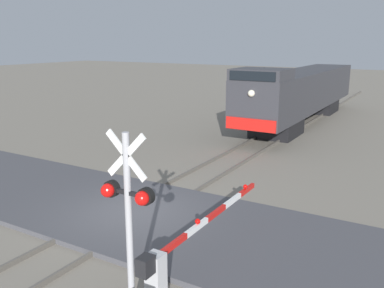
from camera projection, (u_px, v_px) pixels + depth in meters
ground_plane at (134, 215)px, 13.97m from camera, size 160.00×160.00×0.00m
rail_track_left at (117, 209)px, 14.31m from camera, size 0.08×80.00×0.15m
rail_track_right at (152, 218)px, 13.60m from camera, size 0.08×80.00×0.15m
road_surface at (134, 213)px, 13.95m from camera, size 36.00×5.49×0.16m
locomotive at (301, 92)px, 29.20m from camera, size 2.93×18.66×4.20m
crossing_signal at (128, 208)px, 8.17m from camera, size 1.18×0.33×4.02m
crossing_gate at (174, 257)px, 9.54m from camera, size 0.36×5.88×1.40m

